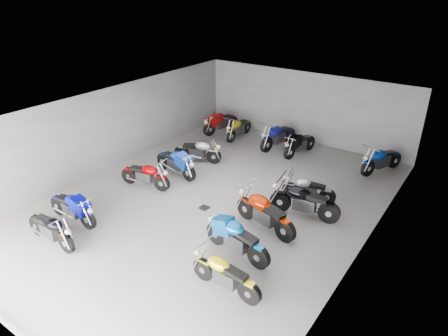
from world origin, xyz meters
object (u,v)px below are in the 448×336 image
(motorcycle_left_a, at_px, (51,229))
(motorcycle_back_c, at_px, (278,136))
(drain_grate, at_px, (204,208))
(motorcycle_left_b, at_px, (73,207))
(motorcycle_left_d, at_px, (146,175))
(motorcycle_right_f, at_px, (308,189))
(motorcycle_back_d, at_px, (300,144))
(motorcycle_right_b, at_px, (225,274))
(motorcycle_back_a, at_px, (220,122))
(motorcycle_right_d, at_px, (264,213))
(motorcycle_back_b, at_px, (238,128))
(motorcycle_left_e, at_px, (176,162))
(motorcycle_left_f, at_px, (198,151))
(motorcycle_right_c, at_px, (236,238))
(motorcycle_right_e, at_px, (304,201))
(motorcycle_back_f, at_px, (381,160))

(motorcycle_left_a, xyz_separation_m, motorcycle_back_c, (1.85, 10.09, 0.06))
(drain_grate, distance_m, motorcycle_left_b, 4.16)
(motorcycle_left_d, xyz_separation_m, motorcycle_right_f, (5.22, 2.50, -0.05))
(motorcycle_back_c, distance_m, motorcycle_back_d, 1.17)
(motorcycle_right_b, height_order, motorcycle_back_a, motorcycle_back_a)
(drain_grate, bearing_deg, motorcycle_right_b, -44.84)
(motorcycle_right_d, bearing_deg, motorcycle_right_f, 4.79)
(motorcycle_right_b, xyz_separation_m, motorcycle_back_b, (-5.38, 8.78, 0.02))
(motorcycle_left_e, relative_size, motorcycle_back_b, 1.04)
(motorcycle_back_b, bearing_deg, motorcycle_left_d, 86.82)
(motorcycle_left_f, relative_size, motorcycle_right_c, 0.89)
(motorcycle_right_c, relative_size, motorcycle_right_e, 0.97)
(motorcycle_left_d, height_order, motorcycle_left_f, motorcycle_left_f)
(motorcycle_right_b, bearing_deg, motorcycle_right_e, 0.14)
(motorcycle_left_a, relative_size, motorcycle_back_d, 1.00)
(motorcycle_left_e, xyz_separation_m, motorcycle_back_f, (6.39, 4.80, 0.00))
(motorcycle_right_f, distance_m, motorcycle_back_a, 7.32)
(motorcycle_back_d, xyz_separation_m, motorcycle_back_f, (3.35, 0.28, 0.02))
(motorcycle_left_d, xyz_separation_m, motorcycle_left_f, (0.17, 2.84, 0.00))
(motorcycle_right_b, xyz_separation_m, motorcycle_back_c, (-3.29, 8.79, 0.07))
(motorcycle_back_a, distance_m, motorcycle_back_d, 4.38)
(motorcycle_left_f, relative_size, motorcycle_back_f, 0.97)
(motorcycle_right_f, xyz_separation_m, motorcycle_back_c, (-3.11, 3.59, 0.11))
(motorcycle_back_c, bearing_deg, motorcycle_left_a, 90.23)
(motorcycle_left_f, relative_size, motorcycle_back_a, 0.92)
(motorcycle_right_e, bearing_deg, drain_grate, 107.36)
(motorcycle_right_b, height_order, motorcycle_right_c, motorcycle_right_c)
(motorcycle_left_a, bearing_deg, motorcycle_left_d, -175.22)
(motorcycle_back_b, relative_size, motorcycle_back_d, 1.01)
(motorcycle_right_e, relative_size, motorcycle_back_f, 1.12)
(motorcycle_back_b, bearing_deg, motorcycle_back_a, -8.56)
(motorcycle_back_f, bearing_deg, motorcycle_right_c, 101.53)
(motorcycle_left_b, distance_m, motorcycle_right_d, 5.94)
(motorcycle_left_b, bearing_deg, motorcycle_left_f, 175.76)
(motorcycle_right_f, height_order, motorcycle_back_c, motorcycle_back_c)
(motorcycle_left_e, xyz_separation_m, motorcycle_left_f, (-0.07, 1.44, -0.03))
(motorcycle_left_b, distance_m, motorcycle_right_b, 5.63)
(motorcycle_back_d, bearing_deg, motorcycle_right_f, 130.24)
(motorcycle_right_b, relative_size, motorcycle_back_b, 0.97)
(motorcycle_back_b, bearing_deg, motorcycle_left_e, 89.56)
(motorcycle_left_d, relative_size, motorcycle_back_c, 0.88)
(drain_grate, xyz_separation_m, motorcycle_back_b, (-2.60, 6.01, 0.49))
(motorcycle_back_a, bearing_deg, motorcycle_left_a, 109.83)
(motorcycle_right_f, relative_size, motorcycle_back_b, 0.87)
(motorcycle_back_a, bearing_deg, motorcycle_right_c, 140.38)
(motorcycle_right_d, height_order, motorcycle_back_c, motorcycle_right_d)
(motorcycle_left_f, bearing_deg, motorcycle_left_d, -22.29)
(motorcycle_right_c, xyz_separation_m, motorcycle_right_d, (0.00, 1.54, 0.03))
(motorcycle_left_d, height_order, motorcycle_right_e, motorcycle_right_e)
(motorcycle_left_b, xyz_separation_m, motorcycle_right_f, (5.44, 5.43, -0.06))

